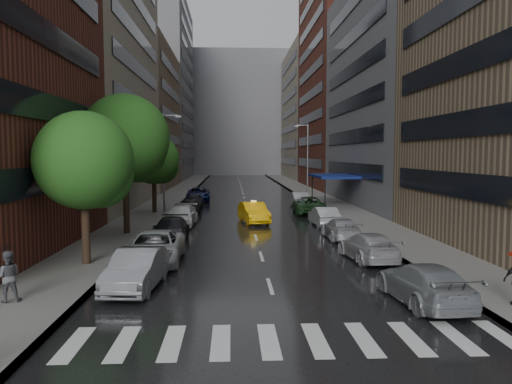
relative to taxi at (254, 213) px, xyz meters
The scene contains 18 objects.
ground 22.94m from the taxi, 90.41° to the right, with size 220.00×220.00×0.00m, color gray.
road 27.08m from the taxi, 90.35° to the left, with size 14.00×140.00×0.01m, color black.
sidewalk_left 28.59m from the taxi, 108.71° to the left, with size 4.00×140.00×0.15m, color gray.
sidewalk_right 28.49m from the taxi, 71.93° to the left, with size 4.00×140.00×0.15m, color gray.
crosswalk 24.94m from the taxi, 89.92° to the right, with size 13.15×2.80×0.01m.
buildings_left 41.79m from the taxi, 112.92° to the left, with size 8.00×108.00×38.00m.
buildings_right 39.53m from the taxi, 66.29° to the left, with size 8.05×109.10×36.00m.
building_far 96.28m from the taxi, 90.10° to the left, with size 40.00×14.00×32.00m, color slate.
tree_near 17.80m from the taxi, 120.50° to the right, with size 4.70×4.70×7.49m.
tree_mid 11.80m from the taxi, 147.64° to the right, with size 5.90×5.90×9.41m.
tree_far 11.69m from the taxi, 143.35° to the left, with size 4.56×4.56×7.27m.
taxi is the anchor object (origin of this frame).
parked_cars_left 5.66m from the taxi, 169.28° to the right, with size 2.90×42.81×1.61m.
parked_cars_right 6.77m from the taxi, 39.32° to the right, with size 2.95×38.40×1.60m.
ped_black_umbrella 23.26m from the taxi, 114.82° to the right, with size 1.09×0.98×2.09m.
street_lamp_left 11.35m from the taxi, 138.12° to the left, with size 1.74×0.22×9.00m.
street_lamp_right 23.68m from the taxi, 71.10° to the left, with size 1.74×0.22×9.00m.
awning 15.13m from the taxi, 53.85° to the left, with size 4.00×8.00×3.12m.
Camera 1 is at (-1.57, -16.12, 5.45)m, focal length 35.00 mm.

